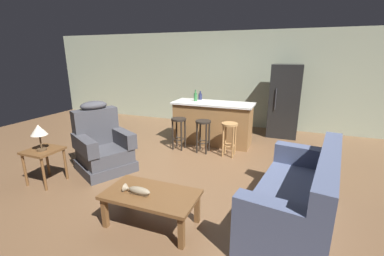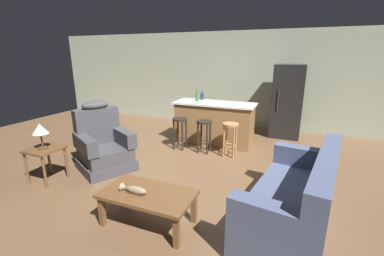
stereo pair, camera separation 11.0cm
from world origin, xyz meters
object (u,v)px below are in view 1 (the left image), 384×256
Objects in this scene: coffee_table at (151,197)px; kitchen_island at (213,123)px; couch at (299,198)px; bar_stool_right at (229,133)px; refrigerator at (284,101)px; table_lamp at (39,131)px; bar_stool_left at (179,128)px; bottle_tall_green at (195,97)px; fish_figurine at (137,190)px; end_table at (44,155)px; bottle_short_amber at (200,96)px; recliner_near_lamp at (102,146)px; bar_stool_middle at (203,130)px.

kitchen_island is (-0.19, 3.12, 0.11)m from coffee_table.
couch is 2.95× the size of bar_stool_right.
bar_stool_right is at bearing -116.93° from refrigerator.
table_lamp is 2.60m from bar_stool_left.
couch is 7.81× the size of bottle_tall_green.
end_table is at bearing 168.53° from fish_figurine.
bottle_tall_green is at bearing -39.09° from couch.
bar_stool_left is 3.34× the size of bottle_short_amber.
bar_stool_right is (2.42, 2.20, -0.40)m from table_lamp.
recliner_near_lamp is at bearing -120.69° from bar_stool_left.
bar_stool_right is at bearing -43.81° from bottle_short_amber.
recliner_near_lamp is 1.76× the size of bar_stool_left.
bottle_tall_green is (0.12, 0.68, 0.58)m from bar_stool_left.
recliner_near_lamp is 5.90× the size of bottle_short_amber.
table_lamp reaches higher than end_table.
table_lamp is 3.23m from bottle_tall_green.
bar_stool_middle is 0.39× the size of refrigerator.
couch is 4.90× the size of table_lamp.
couch is 3.59× the size of end_table.
recliner_near_lamp is 2.39m from bottle_tall_green.
bottle_short_amber reaches higher than coffee_table.
table_lamp is 0.23× the size of refrigerator.
fish_figurine is at bearing -76.60° from bar_stool_left.
bottle_tall_green is (-1.90, -1.15, 0.17)m from refrigerator.
coffee_table is 0.92× the size of recliner_near_lamp.
kitchen_island reaches higher than end_table.
bar_stool_middle is 1.00× the size of bar_stool_right.
fish_figurine is 2.00m from end_table.
recliner_near_lamp reaches higher than fish_figurine.
table_lamp reaches higher than bar_stool_right.
coffee_table is 2.13m from end_table.
end_table is at bearing -130.18° from refrigerator.
coffee_table is at bearing -8.85° from end_table.
kitchen_island is 2.65× the size of bar_stool_middle.
fish_figurine is 2.00m from table_lamp.
bar_stool_left is at bearing 59.11° from table_lamp.
end_table is (-3.72, -0.33, 0.12)m from couch.
table_lamp is (-3.70, -0.37, 0.53)m from couch.
kitchen_island is 2.65× the size of bar_stool_right.
end_table is at bearing -95.55° from recliner_near_lamp.
couch is 3.45m from bottle_tall_green.
bottle_tall_green is at bearing 173.61° from kitchen_island.
fish_figurine is at bearing 31.44° from couch.
bar_stool_middle is at bearing 73.92° from recliner_near_lamp.
end_table is at bearing 171.15° from coffee_table.
coffee_table is at bearing -73.21° from bar_stool_left.
couch is 3.59m from bottle_short_amber.
couch is 2.95× the size of bar_stool_left.
fish_figurine is 0.50× the size of bar_stool_middle.
end_table is 0.32× the size of refrigerator.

